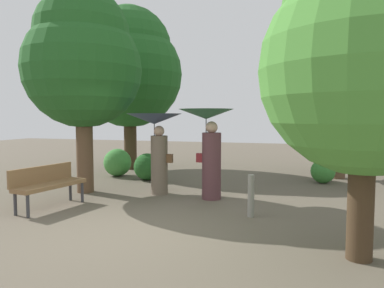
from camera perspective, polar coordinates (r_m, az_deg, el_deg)
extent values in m
plane|color=brown|center=(6.02, -8.95, -13.16)|extent=(40.00, 40.00, 0.00)
cylinder|color=#6B5B4C|center=(8.41, -5.22, -3.34)|extent=(0.39, 0.39, 1.37)
sphere|color=tan|center=(8.35, -5.26, 2.07)|extent=(0.24, 0.24, 0.24)
cylinder|color=#333338|center=(8.40, -5.99, 0.63)|extent=(0.02, 0.02, 0.74)
cone|color=#38476B|center=(8.38, -6.02, 4.00)|extent=(1.29, 1.29, 0.24)
cube|color=brown|center=(8.31, -3.58, -2.30)|extent=(0.14, 0.10, 0.20)
cylinder|color=#563338|center=(7.88, 3.12, -3.51)|extent=(0.42, 0.42, 1.46)
sphere|color=tan|center=(7.81, 3.15, 2.66)|extent=(0.26, 0.26, 0.26)
cylinder|color=#333338|center=(7.85, 2.25, 1.05)|extent=(0.02, 0.02, 0.80)
cone|color=#33724C|center=(7.84, 2.26, 4.78)|extent=(1.21, 1.21, 0.22)
cube|color=maroon|center=(7.93, 1.23, -2.20)|extent=(0.14, 0.10, 0.20)
cylinder|color=#38383D|center=(7.13, -24.62, -8.89)|extent=(0.06, 0.06, 0.44)
cylinder|color=#38383D|center=(7.40, -26.28, -8.49)|extent=(0.06, 0.06, 0.44)
cylinder|color=#38383D|center=(8.01, -17.06, -7.27)|extent=(0.06, 0.06, 0.44)
cylinder|color=#38383D|center=(8.25, -18.78, -6.98)|extent=(0.06, 0.06, 0.44)
cube|color=olive|center=(7.64, -21.53, -6.12)|extent=(0.68, 1.55, 0.08)
cube|color=olive|center=(7.78, -22.75, -4.50)|extent=(0.30, 1.49, 0.35)
cylinder|color=brown|center=(8.91, -16.81, 5.09)|extent=(0.39, 0.39, 3.91)
sphere|color=#235B23|center=(8.98, -16.95, 11.33)|extent=(2.76, 2.76, 2.76)
sphere|color=#235B23|center=(9.11, -17.06, 16.21)|extent=(2.20, 2.20, 2.20)
cylinder|color=brown|center=(11.36, 22.40, 5.54)|extent=(0.42, 0.42, 4.22)
sphere|color=#235B23|center=(11.44, 22.55, 10.83)|extent=(3.66, 3.66, 3.66)
sphere|color=#235B23|center=(11.57, 22.67, 14.98)|extent=(2.93, 2.93, 2.93)
cylinder|color=#42301E|center=(12.61, -9.85, 5.90)|extent=(0.43, 0.43, 4.34)
sphere|color=#235B23|center=(12.68, -9.91, 10.81)|extent=(3.60, 3.60, 3.60)
sphere|color=#235B23|center=(12.81, -9.96, 14.66)|extent=(2.88, 2.88, 2.88)
cylinder|color=#42301E|center=(4.91, 25.55, 1.38)|extent=(0.32, 0.32, 3.17)
sphere|color=#4C9338|center=(4.94, 25.85, 10.60)|extent=(2.60, 2.60, 2.60)
sphere|color=#4C9338|center=(5.05, 26.10, 17.76)|extent=(2.08, 2.08, 2.08)
sphere|color=#428C3D|center=(11.20, -11.76, -2.89)|extent=(0.84, 0.84, 0.84)
sphere|color=#387F33|center=(10.44, 20.10, -4.09)|extent=(0.65, 0.65, 0.65)
sphere|color=#235B23|center=(10.37, -7.14, -3.59)|extent=(0.77, 0.77, 0.77)
cylinder|color=gray|center=(6.60, 9.35, -8.14)|extent=(0.12, 0.12, 0.77)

